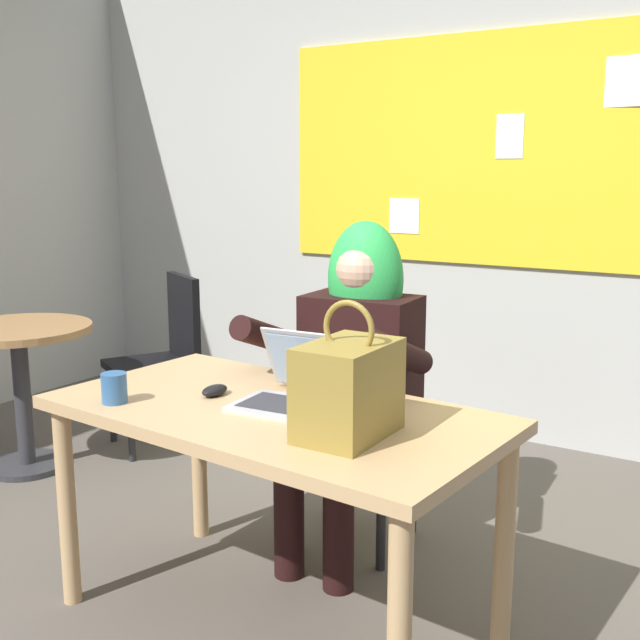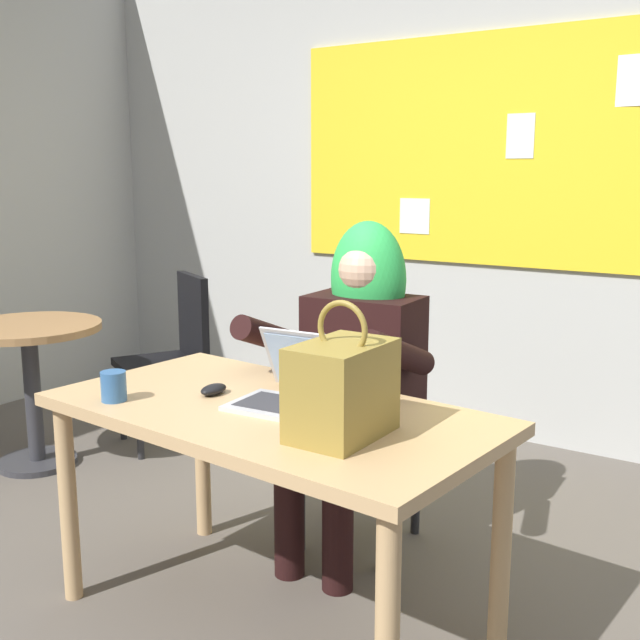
{
  "view_description": "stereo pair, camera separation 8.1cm",
  "coord_description": "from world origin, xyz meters",
  "px_view_note": "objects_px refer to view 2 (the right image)",
  "views": [
    {
      "loc": [
        1.42,
        -1.86,
        1.45
      ],
      "look_at": [
        0.06,
        0.32,
        0.95
      ],
      "focal_mm": 43.44,
      "sensor_mm": 36.0,
      "label": 1
    },
    {
      "loc": [
        1.49,
        -1.82,
        1.45
      ],
      "look_at": [
        0.06,
        0.32,
        0.95
      ],
      "focal_mm": 43.44,
      "sensor_mm": 36.0,
      "label": 2
    }
  ],
  "objects_px": {
    "side_table_round": "(31,363)",
    "chair_spare_by_window": "(175,350)",
    "chair_at_desk": "(369,411)",
    "computer_mouse": "(214,389)",
    "coffee_mug": "(114,386)",
    "handbag": "(342,389)",
    "person_costumed": "(355,361)",
    "laptop": "(292,388)",
    "desk_main": "(270,435)"
  },
  "relations": [
    {
      "from": "laptop",
      "to": "handbag",
      "type": "bearing_deg",
      "value": -33.91
    },
    {
      "from": "desk_main",
      "to": "side_table_round",
      "type": "relative_size",
      "value": 2.03
    },
    {
      "from": "desk_main",
      "to": "handbag",
      "type": "height_order",
      "value": "handbag"
    },
    {
      "from": "chair_at_desk",
      "to": "computer_mouse",
      "type": "height_order",
      "value": "chair_at_desk"
    },
    {
      "from": "computer_mouse",
      "to": "desk_main",
      "type": "bearing_deg",
      "value": -1.99
    },
    {
      "from": "handbag",
      "to": "chair_spare_by_window",
      "type": "bearing_deg",
      "value": 146.52
    },
    {
      "from": "computer_mouse",
      "to": "chair_spare_by_window",
      "type": "height_order",
      "value": "chair_spare_by_window"
    },
    {
      "from": "desk_main",
      "to": "chair_at_desk",
      "type": "relative_size",
      "value": 1.6
    },
    {
      "from": "desk_main",
      "to": "chair_at_desk",
      "type": "bearing_deg",
      "value": 95.16
    },
    {
      "from": "chair_at_desk",
      "to": "computer_mouse",
      "type": "relative_size",
      "value": 8.79
    },
    {
      "from": "side_table_round",
      "to": "chair_spare_by_window",
      "type": "xyz_separation_m",
      "value": [
        0.34,
        0.64,
        -0.02
      ]
    },
    {
      "from": "laptop",
      "to": "coffee_mug",
      "type": "relative_size",
      "value": 3.67
    },
    {
      "from": "handbag",
      "to": "coffee_mug",
      "type": "height_order",
      "value": "handbag"
    },
    {
      "from": "handbag",
      "to": "coffee_mug",
      "type": "xyz_separation_m",
      "value": [
        -0.77,
        -0.12,
        -0.09
      ]
    },
    {
      "from": "computer_mouse",
      "to": "handbag",
      "type": "xyz_separation_m",
      "value": [
        0.56,
        -0.11,
        0.12
      ]
    },
    {
      "from": "side_table_round",
      "to": "chair_spare_by_window",
      "type": "distance_m",
      "value": 0.73
    },
    {
      "from": "handbag",
      "to": "side_table_round",
      "type": "relative_size",
      "value": 0.53
    },
    {
      "from": "desk_main",
      "to": "side_table_round",
      "type": "height_order",
      "value": "desk_main"
    },
    {
      "from": "computer_mouse",
      "to": "handbag",
      "type": "bearing_deg",
      "value": -10.5
    },
    {
      "from": "desk_main",
      "to": "chair_spare_by_window",
      "type": "xyz_separation_m",
      "value": [
        -1.48,
        1.09,
        -0.13
      ]
    },
    {
      "from": "desk_main",
      "to": "laptop",
      "type": "bearing_deg",
      "value": 62.83
    },
    {
      "from": "coffee_mug",
      "to": "side_table_round",
      "type": "distance_m",
      "value": 1.54
    },
    {
      "from": "desk_main",
      "to": "person_costumed",
      "type": "distance_m",
      "value": 0.61
    },
    {
      "from": "computer_mouse",
      "to": "person_costumed",
      "type": "bearing_deg",
      "value": 73.45
    },
    {
      "from": "person_costumed",
      "to": "chair_spare_by_window",
      "type": "xyz_separation_m",
      "value": [
        -1.42,
        0.5,
        -0.24
      ]
    },
    {
      "from": "handbag",
      "to": "chair_at_desk",
      "type": "bearing_deg",
      "value": 115.29
    },
    {
      "from": "desk_main",
      "to": "side_table_round",
      "type": "distance_m",
      "value": 1.87
    },
    {
      "from": "chair_at_desk",
      "to": "laptop",
      "type": "xyz_separation_m",
      "value": [
        0.1,
        -0.66,
        0.27
      ]
    },
    {
      "from": "computer_mouse",
      "to": "laptop",
      "type": "bearing_deg",
      "value": 12.67
    },
    {
      "from": "coffee_mug",
      "to": "chair_spare_by_window",
      "type": "distance_m",
      "value": 1.69
    },
    {
      "from": "computer_mouse",
      "to": "handbag",
      "type": "distance_m",
      "value": 0.58
    },
    {
      "from": "handbag",
      "to": "side_table_round",
      "type": "bearing_deg",
      "value": 165.66
    },
    {
      "from": "chair_spare_by_window",
      "to": "coffee_mug",
      "type": "bearing_deg",
      "value": 65.75
    },
    {
      "from": "laptop",
      "to": "chair_spare_by_window",
      "type": "height_order",
      "value": "laptop"
    },
    {
      "from": "desk_main",
      "to": "chair_spare_by_window",
      "type": "bearing_deg",
      "value": 143.49
    },
    {
      "from": "handbag",
      "to": "coffee_mug",
      "type": "distance_m",
      "value": 0.79
    },
    {
      "from": "person_costumed",
      "to": "desk_main",
      "type": "bearing_deg",
      "value": 1.79
    },
    {
      "from": "person_costumed",
      "to": "handbag",
      "type": "height_order",
      "value": "person_costumed"
    },
    {
      "from": "chair_at_desk",
      "to": "laptop",
      "type": "height_order",
      "value": "laptop"
    },
    {
      "from": "person_costumed",
      "to": "laptop",
      "type": "height_order",
      "value": "person_costumed"
    },
    {
      "from": "desk_main",
      "to": "chair_spare_by_window",
      "type": "relative_size",
      "value": 1.61
    },
    {
      "from": "coffee_mug",
      "to": "side_table_round",
      "type": "bearing_deg",
      "value": 153.91
    },
    {
      "from": "person_costumed",
      "to": "chair_spare_by_window",
      "type": "height_order",
      "value": "person_costumed"
    },
    {
      "from": "chair_at_desk",
      "to": "side_table_round",
      "type": "xyz_separation_m",
      "value": [
        -1.75,
        -0.28,
        0.01
      ]
    },
    {
      "from": "desk_main",
      "to": "handbag",
      "type": "bearing_deg",
      "value": -16.78
    },
    {
      "from": "chair_at_desk",
      "to": "person_costumed",
      "type": "distance_m",
      "value": 0.27
    },
    {
      "from": "desk_main",
      "to": "computer_mouse",
      "type": "xyz_separation_m",
      "value": [
        -0.23,
        0.01,
        0.11
      ]
    },
    {
      "from": "chair_at_desk",
      "to": "computer_mouse",
      "type": "bearing_deg",
      "value": -18.67
    },
    {
      "from": "laptop",
      "to": "side_table_round",
      "type": "relative_size",
      "value": 0.49
    },
    {
      "from": "coffee_mug",
      "to": "chair_spare_by_window",
      "type": "relative_size",
      "value": 0.1
    }
  ]
}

